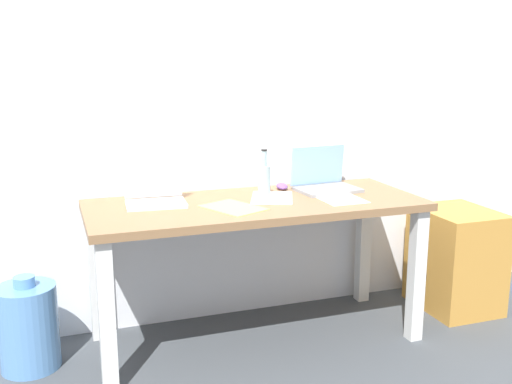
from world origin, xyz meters
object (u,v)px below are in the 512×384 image
object	(u,v)px
computer_mouse	(282,186)
filing_cabinet	(455,259)
beer_bottle	(264,180)
desk	(256,222)
water_cooler_jug	(28,327)
laptop_right	(324,181)
laptop_left	(155,194)

from	to	relation	value
computer_mouse	filing_cabinet	xyz separation A→B (m)	(1.03, -0.22, -0.47)
beer_bottle	filing_cabinet	xyz separation A→B (m)	(1.19, -0.06, -0.55)
desk	filing_cabinet	size ratio (longest dim) A/B	2.84
water_cooler_jug	filing_cabinet	xyz separation A→B (m)	(2.40, -0.07, 0.09)
water_cooler_jug	filing_cabinet	world-z (taller)	filing_cabinet
laptop_right	filing_cabinet	distance (m)	0.97
computer_mouse	water_cooler_jug	xyz separation A→B (m)	(-1.37, -0.15, -0.56)
laptop_left	beer_bottle	xyz separation A→B (m)	(0.56, -0.05, 0.04)
desk	water_cooler_jug	distance (m)	1.22
laptop_left	laptop_right	distance (m)	0.94
laptop_left	computer_mouse	distance (m)	0.74
desk	beer_bottle	distance (m)	0.22
laptop_left	beer_bottle	bearing A→B (deg)	-5.57
laptop_right	beer_bottle	world-z (taller)	beer_bottle
water_cooler_jug	filing_cabinet	distance (m)	2.40
computer_mouse	beer_bottle	bearing A→B (deg)	-129.05
beer_bottle	filing_cabinet	distance (m)	1.32
filing_cabinet	laptop_left	bearing A→B (deg)	176.28
beer_bottle	water_cooler_jug	xyz separation A→B (m)	(-1.20, 0.01, -0.64)
desk	laptop_right	xyz separation A→B (m)	(0.45, 0.14, 0.16)
desk	laptop_left	distance (m)	0.53
filing_cabinet	beer_bottle	bearing A→B (deg)	177.15
desk	laptop_left	bearing A→B (deg)	166.56
beer_bottle	computer_mouse	size ratio (longest dim) A/B	2.57
water_cooler_jug	filing_cabinet	size ratio (longest dim) A/B	0.77
laptop_right	water_cooler_jug	size ratio (longest dim) A/B	0.75
laptop_left	desk	bearing A→B (deg)	-13.44
laptop_left	filing_cabinet	xyz separation A→B (m)	(1.76, -0.11, -0.51)
beer_bottle	laptop_right	bearing A→B (deg)	10.82
beer_bottle	water_cooler_jug	distance (m)	1.36
computer_mouse	filing_cabinet	size ratio (longest dim) A/B	0.17
laptop_left	laptop_right	world-z (taller)	laptop_right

